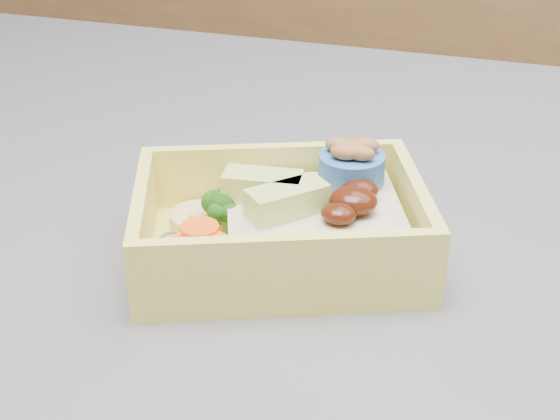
% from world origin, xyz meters
% --- Properties ---
extents(bento_box, '(0.19, 0.16, 0.06)m').
position_xyz_m(bento_box, '(0.21, -0.07, 0.94)').
color(bento_box, '#EAE460').
rests_on(bento_box, island).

